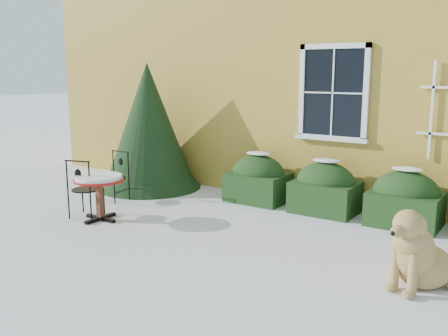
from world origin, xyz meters
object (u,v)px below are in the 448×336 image
Objects in this scene: evergreen_shrub at (149,138)px; patio_chair_near at (84,188)px; bistro_table at (99,183)px; patio_chair_far at (115,176)px; dog at (417,255)px.

patio_chair_near is (0.57, -2.17, -0.53)m from evergreen_shrub.
bistro_table is 1.25m from patio_chair_far.
patio_chair_near is at bearing -174.97° from bistro_table.
patio_chair_far is (-0.70, 1.02, -0.16)m from bistro_table.
dog is at bearing -19.05° from evergreen_shrub.
bistro_table is at bearing -156.99° from dog.
patio_chair_near is 0.95× the size of dog.
patio_chair_far is 5.56m from dog.
evergreen_shrub is 6.04m from dog.
evergreen_shrub is 3.20× the size of bistro_table.
patio_chair_far is (0.18, -1.12, -0.56)m from evergreen_shrub.
dog is at bearing -10.57° from patio_chair_far.
patio_chair_near reaches higher than dog.
patio_chair_far is at bearing -86.95° from patio_chair_near.
patio_chair_near is 1.07× the size of patio_chair_far.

